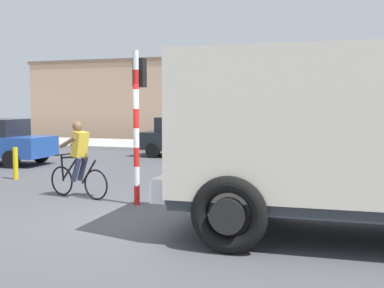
% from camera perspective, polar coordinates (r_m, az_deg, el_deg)
% --- Properties ---
extents(ground_plane, '(120.00, 120.00, 0.00)m').
position_cam_1_polar(ground_plane, '(9.02, -7.22, -8.76)').
color(ground_plane, '#4C4C51').
extents(sidewalk_far, '(80.00, 5.00, 0.16)m').
position_cam_1_polar(sidewalk_far, '(22.92, 9.39, -0.53)').
color(sidewalk_far, '#ADADA8').
rests_on(sidewalk_far, ground).
extents(truck_foreground, '(5.55, 3.07, 2.90)m').
position_cam_1_polar(truck_foreground, '(7.82, 17.75, 1.39)').
color(truck_foreground, silver).
rests_on(truck_foreground, ground).
extents(cyclist, '(1.70, 0.57, 1.72)m').
position_cam_1_polar(cyclist, '(11.16, -13.19, -1.79)').
color(cyclist, black).
rests_on(cyclist, ground).
extents(traffic_light_pole, '(0.24, 0.43, 3.20)m').
position_cam_1_polar(traffic_light_pole, '(10.18, -6.39, 4.50)').
color(traffic_light_pole, red).
rests_on(traffic_light_pole, ground).
extents(car_far_side, '(4.08, 2.03, 1.60)m').
position_cam_1_polar(car_far_side, '(19.54, -0.36, 0.84)').
color(car_far_side, '#1E2328').
rests_on(car_far_side, ground).
extents(pedestrian_near_kerb, '(0.34, 0.22, 1.62)m').
position_cam_1_polar(pedestrian_near_kerb, '(17.23, 9.97, 0.38)').
color(pedestrian_near_kerb, '#2D334C').
rests_on(pedestrian_near_kerb, ground).
extents(bollard_far, '(0.14, 0.14, 0.90)m').
position_cam_1_polar(bollard_far, '(14.53, -20.01, -2.15)').
color(bollard_far, gold).
rests_on(bollard_far, ground).
extents(building_corner_left, '(11.19, 5.66, 4.96)m').
position_cam_1_polar(building_corner_left, '(33.23, -7.93, 5.18)').
color(building_corner_left, tan).
rests_on(building_corner_left, ground).
extents(building_mid_block, '(10.69, 6.82, 3.85)m').
position_cam_1_polar(building_mid_block, '(29.96, 16.07, 4.07)').
color(building_mid_block, '#B2AD9E').
rests_on(building_mid_block, ground).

